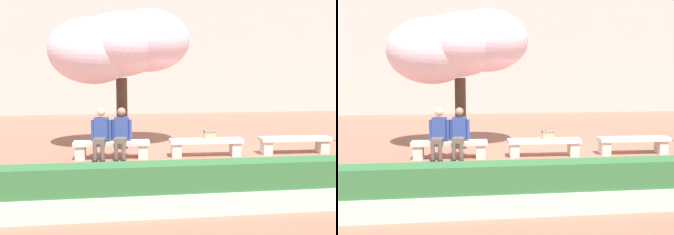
% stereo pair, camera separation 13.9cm
% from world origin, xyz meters
% --- Properties ---
extents(ground_plane, '(100.00, 100.00, 0.00)m').
position_xyz_m(ground_plane, '(0.00, 0.00, 0.00)').
color(ground_plane, '#9E604C').
extents(building_facade, '(28.00, 4.00, 9.77)m').
position_xyz_m(building_facade, '(0.00, 11.96, 4.89)').
color(building_facade, '#B7B2A8').
rests_on(building_facade, ground).
extents(stone_bench_west_end, '(1.90, 0.47, 0.45)m').
position_xyz_m(stone_bench_west_end, '(-2.41, 0.00, 0.31)').
color(stone_bench_west_end, beige).
rests_on(stone_bench_west_end, ground).
extents(stone_bench_near_west, '(1.90, 0.47, 0.45)m').
position_xyz_m(stone_bench_near_west, '(-0.00, 0.00, 0.31)').
color(stone_bench_near_west, beige).
rests_on(stone_bench_near_west, ground).
extents(stone_bench_center, '(1.90, 0.47, 0.45)m').
position_xyz_m(stone_bench_center, '(2.41, 0.00, 0.31)').
color(stone_bench_center, beige).
rests_on(stone_bench_center, ground).
extents(person_seated_left, '(0.51, 0.72, 1.29)m').
position_xyz_m(person_seated_left, '(-2.68, -0.05, 0.70)').
color(person_seated_left, black).
rests_on(person_seated_left, ground).
extents(person_seated_right, '(0.51, 0.72, 1.29)m').
position_xyz_m(person_seated_right, '(-2.17, -0.05, 0.70)').
color(person_seated_right, black).
rests_on(person_seated_right, ground).
extents(handbag, '(0.30, 0.15, 0.34)m').
position_xyz_m(handbag, '(0.09, -0.02, 0.58)').
color(handbag, tan).
rests_on(handbag, stone_bench_near_west).
extents(cherry_tree_main, '(3.88, 2.42, 3.90)m').
position_xyz_m(cherry_tree_main, '(-2.14, 1.29, 2.88)').
color(cherry_tree_main, '#473323').
rests_on(cherry_tree_main, ground).
extents(planter_hedge_foreground, '(11.65, 0.50, 0.80)m').
position_xyz_m(planter_hedge_foreground, '(0.00, -3.89, 0.39)').
color(planter_hedge_foreground, beige).
rests_on(planter_hedge_foreground, ground).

